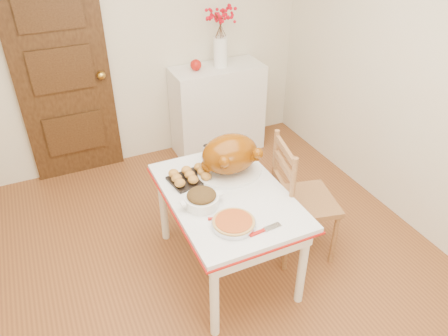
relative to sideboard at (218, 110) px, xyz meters
name	(u,v)px	position (x,y,z in m)	size (l,w,h in m)	color
floor	(222,278)	(-0.76, -1.78, -0.47)	(3.50, 4.00, 0.00)	brown
wall_back	(134,41)	(-0.76, 0.22, 0.78)	(3.50, 0.00, 2.50)	beige
wall_right	(436,85)	(0.99, -1.78, 0.78)	(0.00, 4.00, 2.50)	beige
door_back	(63,76)	(-1.46, 0.19, 0.56)	(0.85, 0.06, 2.06)	black
sideboard	(218,110)	(0.00, 0.00, 0.00)	(0.95, 0.42, 0.95)	silver
kitchen_table	(227,232)	(-0.68, -1.68, -0.12)	(0.81, 1.18, 0.71)	white
chair_oak	(305,199)	(-0.06, -1.75, 0.03)	(0.45, 0.45, 1.01)	olive
berry_vase	(220,36)	(0.04, 0.00, 0.78)	(0.32, 0.32, 0.61)	white
apple	(196,65)	(-0.23, 0.00, 0.53)	(0.11, 0.11, 0.11)	#AD140D
turkey_platter	(230,156)	(-0.56, -1.47, 0.39)	(0.49, 0.39, 0.31)	#793705
pumpkin_pie	(234,222)	(-0.78, -2.01, 0.26)	(0.28, 0.28, 0.06)	#AE4719
stuffing_dish	(202,199)	(-0.89, -1.73, 0.29)	(0.29, 0.23, 0.11)	brown
rolls_tray	(190,176)	(-0.85, -1.42, 0.27)	(0.28, 0.22, 0.08)	#AE6F26
pie_server	(265,230)	(-0.63, -2.13, 0.24)	(0.23, 0.06, 0.01)	silver
carving_knife	(227,218)	(-0.80, -1.93, 0.24)	(0.24, 0.06, 0.01)	silver
drinking_glass	(208,152)	(-0.62, -1.21, 0.29)	(0.07, 0.07, 0.11)	white
shaker_pair	(234,150)	(-0.42, -1.25, 0.28)	(0.10, 0.04, 0.10)	white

